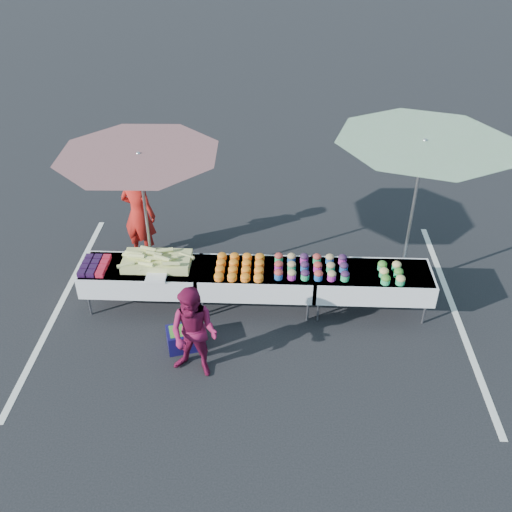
{
  "coord_description": "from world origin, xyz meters",
  "views": [
    {
      "loc": [
        0.29,
        -7.14,
        5.94
      ],
      "look_at": [
        0.0,
        0.0,
        1.0
      ],
      "focal_mm": 40.0,
      "sensor_mm": 36.0,
      "label": 1
    }
  ],
  "objects_px": {
    "table_center": "(256,278)",
    "table_right": "(371,281)",
    "table_left": "(142,275)",
    "umbrella_right": "(423,155)",
    "customer": "(194,333)",
    "umbrella_left": "(140,167)",
    "vendor": "(139,214)",
    "storage_bin": "(184,338)"
  },
  "relations": [
    {
      "from": "customer",
      "to": "storage_bin",
      "type": "distance_m",
      "value": 0.78
    },
    {
      "from": "table_left",
      "to": "customer",
      "type": "xyz_separation_m",
      "value": [
        1.02,
        -1.46,
        0.14
      ]
    },
    {
      "from": "table_left",
      "to": "umbrella_left",
      "type": "distance_m",
      "value": 1.74
    },
    {
      "from": "table_center",
      "to": "customer",
      "type": "bearing_deg",
      "value": -117.99
    },
    {
      "from": "table_center",
      "to": "customer",
      "type": "relative_size",
      "value": 1.29
    },
    {
      "from": "umbrella_left",
      "to": "table_left",
      "type": "bearing_deg",
      "value": -100.76
    },
    {
      "from": "table_right",
      "to": "table_center",
      "type": "bearing_deg",
      "value": 180.0
    },
    {
      "from": "table_right",
      "to": "storage_bin",
      "type": "distance_m",
      "value": 3.01
    },
    {
      "from": "table_center",
      "to": "umbrella_left",
      "type": "bearing_deg",
      "value": 166.94
    },
    {
      "from": "customer",
      "to": "umbrella_right",
      "type": "distance_m",
      "value": 4.17
    },
    {
      "from": "umbrella_left",
      "to": "customer",
      "type": "bearing_deg",
      "value": -63.09
    },
    {
      "from": "customer",
      "to": "storage_bin",
      "type": "xyz_separation_m",
      "value": [
        -0.24,
        0.5,
        -0.55
      ]
    },
    {
      "from": "storage_bin",
      "to": "table_right",
      "type": "bearing_deg",
      "value": 2.18
    },
    {
      "from": "umbrella_left",
      "to": "umbrella_right",
      "type": "bearing_deg",
      "value": 2.96
    },
    {
      "from": "table_right",
      "to": "umbrella_right",
      "type": "relative_size",
      "value": 0.65
    },
    {
      "from": "table_center",
      "to": "customer",
      "type": "distance_m",
      "value": 1.66
    },
    {
      "from": "vendor",
      "to": "customer",
      "type": "distance_m",
      "value": 3.14
    },
    {
      "from": "table_right",
      "to": "customer",
      "type": "height_order",
      "value": "customer"
    },
    {
      "from": "table_center",
      "to": "vendor",
      "type": "relative_size",
      "value": 1.06
    },
    {
      "from": "table_center",
      "to": "umbrella_right",
      "type": "height_order",
      "value": "umbrella_right"
    },
    {
      "from": "customer",
      "to": "umbrella_left",
      "type": "distance_m",
      "value": 2.6
    },
    {
      "from": "umbrella_left",
      "to": "storage_bin",
      "type": "height_order",
      "value": "umbrella_left"
    },
    {
      "from": "table_left",
      "to": "vendor",
      "type": "xyz_separation_m",
      "value": [
        -0.31,
        1.38,
        0.3
      ]
    },
    {
      "from": "table_center",
      "to": "umbrella_right",
      "type": "xyz_separation_m",
      "value": [
        2.41,
        0.61,
        1.86
      ]
    },
    {
      "from": "umbrella_left",
      "to": "table_center",
      "type": "bearing_deg",
      "value": -13.06
    },
    {
      "from": "table_left",
      "to": "customer",
      "type": "relative_size",
      "value": 1.29
    },
    {
      "from": "table_right",
      "to": "vendor",
      "type": "height_order",
      "value": "vendor"
    },
    {
      "from": "table_center",
      "to": "storage_bin",
      "type": "bearing_deg",
      "value": -136.75
    },
    {
      "from": "table_left",
      "to": "umbrella_right",
      "type": "bearing_deg",
      "value": 8.3
    },
    {
      "from": "table_right",
      "to": "vendor",
      "type": "bearing_deg",
      "value": 160.6
    },
    {
      "from": "umbrella_left",
      "to": "umbrella_right",
      "type": "relative_size",
      "value": 1.1
    },
    {
      "from": "customer",
      "to": "vendor",
      "type": "bearing_deg",
      "value": 132.05
    },
    {
      "from": "table_center",
      "to": "storage_bin",
      "type": "height_order",
      "value": "table_center"
    },
    {
      "from": "table_left",
      "to": "umbrella_right",
      "type": "xyz_separation_m",
      "value": [
        4.21,
        0.61,
        1.86
      ]
    },
    {
      "from": "table_right",
      "to": "umbrella_left",
      "type": "xyz_separation_m",
      "value": [
        -3.52,
        0.4,
        1.69
      ]
    },
    {
      "from": "vendor",
      "to": "customer",
      "type": "relative_size",
      "value": 1.22
    },
    {
      "from": "table_right",
      "to": "vendor",
      "type": "xyz_separation_m",
      "value": [
        -3.91,
        1.38,
        0.3
      ]
    },
    {
      "from": "customer",
      "to": "umbrella_left",
      "type": "height_order",
      "value": "umbrella_left"
    },
    {
      "from": "table_center",
      "to": "table_right",
      "type": "xyz_separation_m",
      "value": [
        1.8,
        0.0,
        0.0
      ]
    },
    {
      "from": "table_left",
      "to": "table_center",
      "type": "xyz_separation_m",
      "value": [
        1.8,
        0.0,
        0.0
      ]
    },
    {
      "from": "table_left",
      "to": "storage_bin",
      "type": "bearing_deg",
      "value": -51.04
    },
    {
      "from": "storage_bin",
      "to": "customer",
      "type": "bearing_deg",
      "value": -80.68
    }
  ]
}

